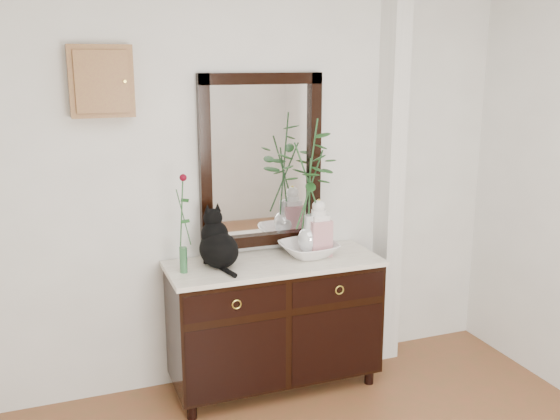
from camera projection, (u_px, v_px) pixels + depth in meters
name	position (u px, v px, depth m)	size (l,w,h in m)	color
wall_back	(246.00, 176.00, 3.94)	(3.60, 0.04, 2.70)	white
pilaster	(390.00, 169.00, 4.21)	(0.12, 0.20, 2.70)	white
sideboard	(274.00, 318.00, 3.95)	(1.33, 0.52, 0.82)	black
wall_mirror	(261.00, 162.00, 3.94)	(0.80, 0.06, 1.10)	black
key_cabinet	(101.00, 81.00, 3.47)	(0.35, 0.10, 0.40)	brown
cat	(219.00, 238.00, 3.72)	(0.25, 0.31, 0.36)	black
lotus_bowl	(309.00, 249.00, 3.96)	(0.36, 0.36, 0.09)	white
vase_branches	(310.00, 186.00, 3.86)	(0.41, 0.41, 0.87)	silver
bud_vase_rose	(182.00, 223.00, 3.59)	(0.07, 0.07, 0.60)	#2F6239
ginger_jar	(318.00, 227.00, 3.95)	(0.14, 0.14, 0.37)	white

